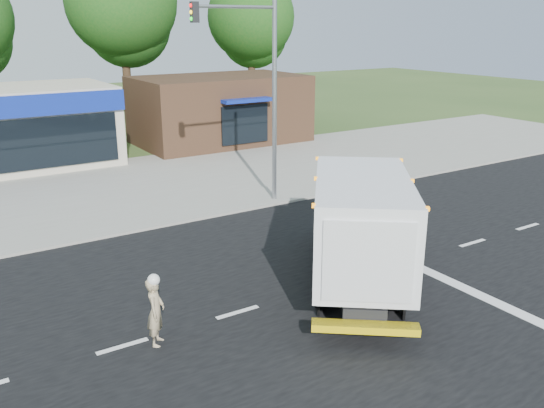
% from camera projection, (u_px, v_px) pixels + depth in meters
% --- Properties ---
extents(ground, '(120.00, 120.00, 0.00)m').
position_uv_depth(ground, '(331.00, 285.00, 16.16)').
color(ground, '#385123').
rests_on(ground, ground).
extents(road_asphalt, '(60.00, 14.00, 0.02)m').
position_uv_depth(road_asphalt, '(331.00, 285.00, 16.16)').
color(road_asphalt, black).
rests_on(road_asphalt, ground).
extents(sidewalk, '(60.00, 2.40, 0.12)m').
position_uv_depth(sidewalk, '(202.00, 208.00, 22.74)').
color(sidewalk, gray).
rests_on(sidewalk, ground).
extents(parking_apron, '(60.00, 9.00, 0.02)m').
position_uv_depth(parking_apron, '(149.00, 177.00, 27.42)').
color(parking_apron, gray).
rests_on(parking_apron, ground).
extents(lane_markings, '(55.20, 7.00, 0.01)m').
position_uv_depth(lane_markings, '(400.00, 291.00, 15.77)').
color(lane_markings, silver).
rests_on(lane_markings, road_asphalt).
extents(ems_box_truck, '(6.33, 7.25, 3.28)m').
position_uv_depth(ems_box_truck, '(360.00, 220.00, 15.77)').
color(ems_box_truck, black).
rests_on(ems_box_truck, ground).
extents(emergency_worker, '(0.66, 0.71, 1.74)m').
position_uv_depth(emergency_worker, '(156.00, 310.00, 12.97)').
color(emergency_worker, tan).
rests_on(emergency_worker, ground).
extents(brown_storefront, '(10.00, 6.70, 4.00)m').
position_uv_depth(brown_storefront, '(220.00, 109.00, 35.22)').
color(brown_storefront, '#382316').
rests_on(brown_storefront, ground).
extents(traffic_signal_pole, '(3.51, 0.25, 8.00)m').
position_uv_depth(traffic_signal_pole, '(260.00, 81.00, 22.00)').
color(traffic_signal_pole, gray).
rests_on(traffic_signal_pole, ground).
extents(background_trees, '(36.77, 7.39, 12.10)m').
position_uv_depth(background_trees, '(47.00, 17.00, 36.16)').
color(background_trees, '#332114').
rests_on(background_trees, ground).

